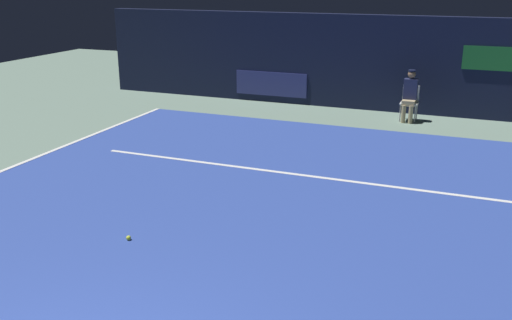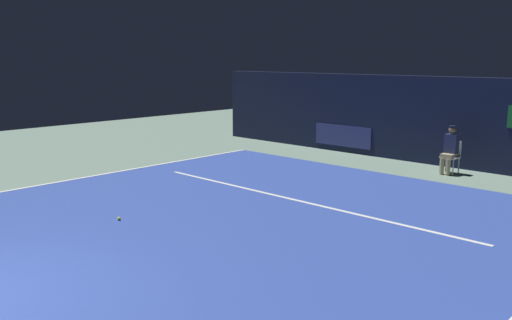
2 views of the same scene
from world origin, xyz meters
name	(u,v)px [view 2 (image 2 of 2)]	position (x,y,z in m)	size (l,w,h in m)	color
ground_plane	(227,221)	(0.00, 4.98, 0.00)	(33.03, 33.03, 0.00)	slate
court_surface	(227,221)	(0.00, 4.98, 0.01)	(11.13, 11.95, 0.01)	#2D479E
line_sideline_right	(84,177)	(-5.51, 4.98, 0.01)	(0.10, 11.95, 0.01)	white
line_service	(295,200)	(0.00, 7.07, 0.01)	(8.68, 0.10, 0.01)	white
back_wall	(426,120)	(0.00, 13.17, 1.30)	(16.40, 0.33, 2.60)	#141933
line_judge_on_chair	(450,149)	(1.24, 12.17, 0.69)	(0.44, 0.53, 1.32)	white
tennis_ball	(119,219)	(-1.54, 3.51, 0.05)	(0.07, 0.07, 0.07)	#CCE033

